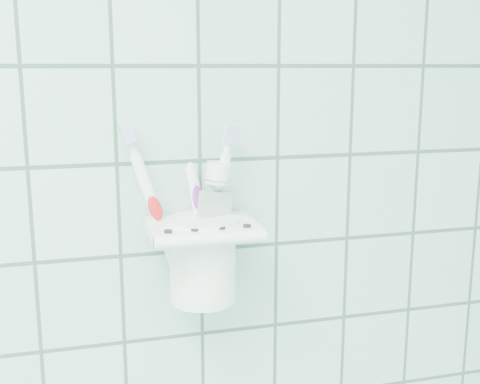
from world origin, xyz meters
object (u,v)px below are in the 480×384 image
object	(u,v)px
toothbrush_blue	(213,201)
holder_bracket	(202,229)
cup	(203,256)
toothbrush_pink	(184,206)
toothbrush_orange	(203,207)
toothpaste_tube	(206,217)

from	to	relation	value
toothbrush_blue	holder_bracket	bearing A→B (deg)	120.99
cup	toothbrush_pink	world-z (taller)	toothbrush_pink
cup	toothbrush_orange	distance (m)	0.06
toothbrush_blue	toothbrush_orange	size ratio (longest dim) A/B	1.10
cup	toothbrush_blue	xyz separation A→B (m)	(0.01, -0.01, 0.07)
toothbrush_pink	toothbrush_blue	xyz separation A→B (m)	(0.03, -0.02, 0.01)
toothbrush_orange	toothpaste_tube	xyz separation A→B (m)	(0.00, -0.00, -0.01)
toothbrush_blue	toothpaste_tube	size ratio (longest dim) A/B	1.39
cup	toothbrush_blue	distance (m)	0.07
toothbrush_blue	toothpaste_tube	xyz separation A→B (m)	(-0.00, 0.02, -0.02)
cup	toothbrush_blue	bearing A→B (deg)	-56.09
toothbrush_pink	toothbrush_blue	bearing A→B (deg)	-35.47
toothbrush_pink	toothbrush_orange	world-z (taller)	toothbrush_pink
toothbrush_orange	toothbrush_blue	bearing A→B (deg)	-83.56
holder_bracket	toothbrush_orange	xyz separation A→B (m)	(0.00, 0.02, 0.02)
toothbrush_blue	toothbrush_orange	world-z (taller)	toothbrush_blue
toothbrush_pink	toothpaste_tube	world-z (taller)	toothbrush_pink
holder_bracket	toothbrush_blue	size ratio (longest dim) A/B	0.56
cup	toothpaste_tube	xyz separation A→B (m)	(0.01, 0.01, 0.04)
holder_bracket	cup	distance (m)	0.03
cup	toothbrush_pink	size ratio (longest dim) A/B	0.47
toothbrush_pink	toothpaste_tube	xyz separation A→B (m)	(0.03, 0.01, -0.02)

